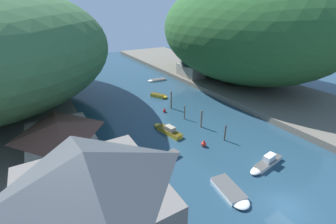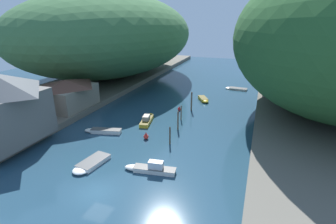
{
  "view_description": "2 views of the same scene",
  "coord_description": "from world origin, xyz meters",
  "px_view_note": "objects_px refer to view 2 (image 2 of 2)",
  "views": [
    {
      "loc": [
        -18.95,
        -8.24,
        18.51
      ],
      "look_at": [
        -1.68,
        21.06,
        2.67
      ],
      "focal_mm": 24.0,
      "sensor_mm": 36.0,
      "label": 1
    },
    {
      "loc": [
        14.37,
        -18.41,
        16.96
      ],
      "look_at": [
        0.34,
        20.76,
        1.63
      ],
      "focal_mm": 28.0,
      "sensor_mm": 36.0,
      "label": 2
    }
  ],
  "objects_px": {
    "boat_white_cruiser": "(236,89)",
    "boat_open_rowboat": "(102,131)",
    "boat_far_upstream": "(150,168)",
    "boat_small_dinghy": "(204,100)",
    "boat_far_right_bank": "(90,164)",
    "channel_buoy_far": "(179,109)",
    "right_bank_cottage": "(275,83)",
    "person_on_quay": "(36,121)",
    "channel_buoy_near": "(146,136)",
    "boathouse_shed": "(67,93)",
    "boat_red_skiff": "(147,119)"
  },
  "relations": [
    {
      "from": "right_bank_cottage",
      "to": "channel_buoy_near",
      "type": "relative_size",
      "value": 7.5
    },
    {
      "from": "boat_white_cruiser",
      "to": "boat_small_dinghy",
      "type": "bearing_deg",
      "value": 160.17
    },
    {
      "from": "boat_red_skiff",
      "to": "boat_far_upstream",
      "type": "bearing_deg",
      "value": -76.27
    },
    {
      "from": "right_bank_cottage",
      "to": "person_on_quay",
      "type": "relative_size",
      "value": 4.95
    },
    {
      "from": "boathouse_shed",
      "to": "channel_buoy_far",
      "type": "bearing_deg",
      "value": 22.24
    },
    {
      "from": "right_bank_cottage",
      "to": "boat_small_dinghy",
      "type": "distance_m",
      "value": 15.99
    },
    {
      "from": "right_bank_cottage",
      "to": "boat_red_skiff",
      "type": "height_order",
      "value": "right_bank_cottage"
    },
    {
      "from": "boat_far_right_bank",
      "to": "boat_white_cruiser",
      "type": "distance_m",
      "value": 43.4
    },
    {
      "from": "boathouse_shed",
      "to": "boat_small_dinghy",
      "type": "relative_size",
      "value": 2.31
    },
    {
      "from": "boat_far_right_bank",
      "to": "channel_buoy_far",
      "type": "distance_m",
      "value": 22.63
    },
    {
      "from": "channel_buoy_far",
      "to": "person_on_quay",
      "type": "bearing_deg",
      "value": -135.05
    },
    {
      "from": "boat_white_cruiser",
      "to": "boat_open_rowboat",
      "type": "xyz_separation_m",
      "value": [
        -16.67,
        -32.82,
        0.11
      ]
    },
    {
      "from": "boat_far_right_bank",
      "to": "person_on_quay",
      "type": "xyz_separation_m",
      "value": [
        -12.99,
        5.04,
        1.82
      ]
    },
    {
      "from": "boat_far_upstream",
      "to": "boat_far_right_bank",
      "type": "bearing_deg",
      "value": 92.61
    },
    {
      "from": "boat_small_dinghy",
      "to": "person_on_quay",
      "type": "xyz_separation_m",
      "value": [
        -20.31,
        -24.68,
        1.74
      ]
    },
    {
      "from": "boathouse_shed",
      "to": "channel_buoy_near",
      "type": "bearing_deg",
      "value": -16.97
    },
    {
      "from": "boat_far_right_bank",
      "to": "boat_far_upstream",
      "type": "height_order",
      "value": "boat_far_upstream"
    },
    {
      "from": "boat_red_skiff",
      "to": "boat_white_cruiser",
      "type": "bearing_deg",
      "value": 54.28
    },
    {
      "from": "boat_red_skiff",
      "to": "boat_far_right_bank",
      "type": "relative_size",
      "value": 1.16
    },
    {
      "from": "boat_small_dinghy",
      "to": "channel_buoy_near",
      "type": "height_order",
      "value": "channel_buoy_near"
    },
    {
      "from": "person_on_quay",
      "to": "boathouse_shed",
      "type": "bearing_deg",
      "value": 11.6
    },
    {
      "from": "boat_red_skiff",
      "to": "boat_small_dinghy",
      "type": "bearing_deg",
      "value": 54.19
    },
    {
      "from": "boat_red_skiff",
      "to": "channel_buoy_far",
      "type": "xyz_separation_m",
      "value": [
        3.5,
        6.96,
        -0.07
      ]
    },
    {
      "from": "right_bank_cottage",
      "to": "person_on_quay",
      "type": "distance_m",
      "value": 46.88
    },
    {
      "from": "right_bank_cottage",
      "to": "boat_small_dinghy",
      "type": "xyz_separation_m",
      "value": [
        -13.84,
        -7.42,
        -3.0
      ]
    },
    {
      "from": "boat_white_cruiser",
      "to": "channel_buoy_far",
      "type": "bearing_deg",
      "value": 160.92
    },
    {
      "from": "channel_buoy_near",
      "to": "boat_white_cruiser",
      "type": "bearing_deg",
      "value": 74.01
    },
    {
      "from": "boat_small_dinghy",
      "to": "boat_open_rowboat",
      "type": "bearing_deg",
      "value": 33.18
    },
    {
      "from": "right_bank_cottage",
      "to": "boat_red_skiff",
      "type": "bearing_deg",
      "value": -133.04
    },
    {
      "from": "boathouse_shed",
      "to": "boat_white_cruiser",
      "type": "bearing_deg",
      "value": 44.65
    },
    {
      "from": "boat_white_cruiser",
      "to": "boat_open_rowboat",
      "type": "distance_m",
      "value": 36.81
    },
    {
      "from": "boathouse_shed",
      "to": "channel_buoy_far",
      "type": "relative_size",
      "value": 10.98
    },
    {
      "from": "boat_small_dinghy",
      "to": "boat_white_cruiser",
      "type": "bearing_deg",
      "value": -142.77
    },
    {
      "from": "boat_far_upstream",
      "to": "person_on_quay",
      "type": "bearing_deg",
      "value": 71.8
    },
    {
      "from": "boat_far_upstream",
      "to": "boat_white_cruiser",
      "type": "xyz_separation_m",
      "value": [
        5.4,
        40.18,
        -0.22
      ]
    },
    {
      "from": "boat_far_upstream",
      "to": "boat_white_cruiser",
      "type": "distance_m",
      "value": 40.54
    },
    {
      "from": "boat_open_rowboat",
      "to": "channel_buoy_far",
      "type": "relative_size",
      "value": 6.42
    },
    {
      "from": "boathouse_shed",
      "to": "right_bank_cottage",
      "type": "xyz_separation_m",
      "value": [
        35.88,
        22.66,
        -0.42
      ]
    },
    {
      "from": "boat_red_skiff",
      "to": "boat_open_rowboat",
      "type": "relative_size",
      "value": 1.06
    },
    {
      "from": "boat_far_right_bank",
      "to": "channel_buoy_near",
      "type": "relative_size",
      "value": 4.81
    },
    {
      "from": "right_bank_cottage",
      "to": "boat_small_dinghy",
      "type": "height_order",
      "value": "right_bank_cottage"
    },
    {
      "from": "boat_white_cruiser",
      "to": "person_on_quay",
      "type": "relative_size",
      "value": 3.12
    },
    {
      "from": "boat_white_cruiser",
      "to": "person_on_quay",
      "type": "distance_m",
      "value": 44.62
    },
    {
      "from": "boathouse_shed",
      "to": "boat_open_rowboat",
      "type": "distance_m",
      "value": 12.64
    },
    {
      "from": "boat_far_upstream",
      "to": "boat_small_dinghy",
      "type": "height_order",
      "value": "boat_far_upstream"
    },
    {
      "from": "boat_red_skiff",
      "to": "person_on_quay",
      "type": "distance_m",
      "value": 17.2
    },
    {
      "from": "boat_red_skiff",
      "to": "channel_buoy_near",
      "type": "bearing_deg",
      "value": -79.02
    },
    {
      "from": "boat_small_dinghy",
      "to": "boathouse_shed",
      "type": "bearing_deg",
      "value": 6.19
    },
    {
      "from": "boat_white_cruiser",
      "to": "channel_buoy_near",
      "type": "distance_m",
      "value": 33.85
    },
    {
      "from": "boat_far_upstream",
      "to": "boat_open_rowboat",
      "type": "height_order",
      "value": "boat_far_upstream"
    }
  ]
}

